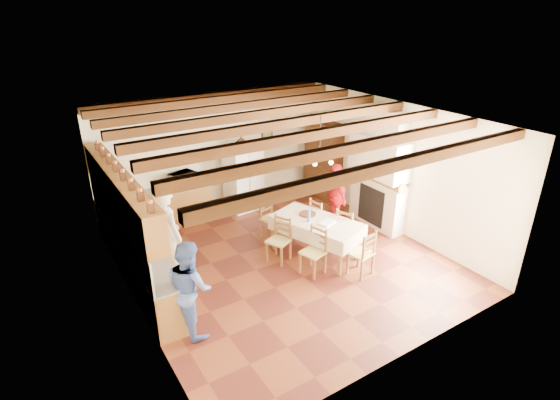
% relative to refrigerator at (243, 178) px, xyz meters
% --- Properties ---
extents(floor, '(6.00, 6.50, 0.02)m').
position_rel_refrigerator_xyz_m(floor, '(-0.55, -2.76, -0.84)').
color(floor, '#481B14').
rests_on(floor, ground).
extents(ceiling, '(6.00, 6.50, 0.02)m').
position_rel_refrigerator_xyz_m(ceiling, '(-0.55, -2.76, 2.18)').
color(ceiling, white).
rests_on(ceiling, ground).
extents(wall_back, '(6.00, 0.02, 3.00)m').
position_rel_refrigerator_xyz_m(wall_back, '(-0.55, 0.50, 0.67)').
color(wall_back, '#F4EFC9').
rests_on(wall_back, ground).
extents(wall_front, '(6.00, 0.02, 3.00)m').
position_rel_refrigerator_xyz_m(wall_front, '(-0.55, -6.02, 0.67)').
color(wall_front, '#F4EFC9').
rests_on(wall_front, ground).
extents(wall_left, '(0.02, 6.50, 3.00)m').
position_rel_refrigerator_xyz_m(wall_left, '(-3.56, -2.76, 0.67)').
color(wall_left, '#F4EFC9').
rests_on(wall_left, ground).
extents(wall_right, '(0.02, 6.50, 3.00)m').
position_rel_refrigerator_xyz_m(wall_right, '(2.46, -2.76, 0.67)').
color(wall_right, '#F4EFC9').
rests_on(wall_right, ground).
extents(ceiling_beams, '(6.00, 6.30, 0.16)m').
position_rel_refrigerator_xyz_m(ceiling_beams, '(-0.55, -2.76, 2.08)').
color(ceiling_beams, '#3D1D0E').
rests_on(ceiling_beams, ground).
extents(lower_cabinets_left, '(0.60, 4.30, 0.86)m').
position_rel_refrigerator_xyz_m(lower_cabinets_left, '(-3.25, -1.71, -0.40)').
color(lower_cabinets_left, brown).
rests_on(lower_cabinets_left, ground).
extents(lower_cabinets_back, '(2.30, 0.60, 0.86)m').
position_rel_refrigerator_xyz_m(lower_cabinets_back, '(-2.10, 0.19, -0.40)').
color(lower_cabinets_back, brown).
rests_on(lower_cabinets_back, ground).
extents(countertop_left, '(0.62, 4.30, 0.04)m').
position_rel_refrigerator_xyz_m(countertop_left, '(-3.25, -1.71, 0.05)').
color(countertop_left, slate).
rests_on(countertop_left, lower_cabinets_left).
extents(countertop_back, '(2.34, 0.62, 0.04)m').
position_rel_refrigerator_xyz_m(countertop_back, '(-2.10, 0.19, 0.05)').
color(countertop_back, slate).
rests_on(countertop_back, lower_cabinets_back).
extents(backsplash_left, '(0.03, 4.30, 0.60)m').
position_rel_refrigerator_xyz_m(backsplash_left, '(-3.54, -1.71, 0.37)').
color(backsplash_left, beige).
rests_on(backsplash_left, ground).
extents(backsplash_back, '(2.30, 0.03, 0.60)m').
position_rel_refrigerator_xyz_m(backsplash_back, '(-2.10, 0.47, 0.37)').
color(backsplash_back, beige).
rests_on(backsplash_back, ground).
extents(upper_cabinets, '(0.35, 4.20, 0.70)m').
position_rel_refrigerator_xyz_m(upper_cabinets, '(-3.38, -1.71, 1.02)').
color(upper_cabinets, brown).
rests_on(upper_cabinets, ground).
extents(fireplace, '(0.56, 1.60, 2.80)m').
position_rel_refrigerator_xyz_m(fireplace, '(2.17, -2.56, 0.57)').
color(fireplace, beige).
rests_on(fireplace, ground).
extents(wall_picture, '(0.34, 0.03, 0.42)m').
position_rel_refrigerator_xyz_m(wall_picture, '(1.00, 0.47, 1.02)').
color(wall_picture, '#2F1E16').
rests_on(wall_picture, ground).
extents(refrigerator, '(0.89, 0.76, 1.67)m').
position_rel_refrigerator_xyz_m(refrigerator, '(0.00, 0.00, 0.00)').
color(refrigerator, white).
rests_on(refrigerator, floor).
extents(hutch, '(0.56, 1.19, 2.11)m').
position_rel_refrigerator_xyz_m(hutch, '(2.20, -0.49, 0.22)').
color(hutch, '#38260F').
rests_on(hutch, floor).
extents(dining_table, '(1.49, 2.06, 0.81)m').
position_rel_refrigerator_xyz_m(dining_table, '(0.17, -2.91, -0.11)').
color(dining_table, white).
rests_on(dining_table, floor).
extents(chandelier, '(0.47, 0.47, 0.03)m').
position_rel_refrigerator_xyz_m(chandelier, '(0.17, -2.91, 1.42)').
color(chandelier, black).
rests_on(chandelier, ground).
extents(chair_left_near, '(0.49, 0.51, 0.96)m').
position_rel_refrigerator_xyz_m(chair_left_near, '(-0.31, -3.45, -0.35)').
color(chair_left_near, brown).
rests_on(chair_left_near, floor).
extents(chair_left_far, '(0.54, 0.55, 0.96)m').
position_rel_refrigerator_xyz_m(chair_left_far, '(-0.63, -2.70, -0.35)').
color(chair_left_far, brown).
rests_on(chair_left_far, floor).
extents(chair_right_near, '(0.53, 0.54, 0.96)m').
position_rel_refrigerator_xyz_m(chair_right_near, '(0.90, -3.05, -0.35)').
color(chair_right_near, brown).
rests_on(chair_right_near, floor).
extents(chair_right_far, '(0.44, 0.46, 0.96)m').
position_rel_refrigerator_xyz_m(chair_right_far, '(0.72, -2.34, -0.35)').
color(chair_right_far, brown).
rests_on(chair_right_far, floor).
extents(chair_end_near, '(0.49, 0.47, 0.96)m').
position_rel_refrigerator_xyz_m(chair_end_near, '(0.46, -3.98, -0.35)').
color(chair_end_near, brown).
rests_on(chair_end_near, floor).
extents(chair_end_far, '(0.51, 0.50, 0.96)m').
position_rel_refrigerator_xyz_m(chair_end_far, '(-0.21, -1.73, -0.35)').
color(chair_end_far, brown).
rests_on(chair_end_far, floor).
extents(person_man, '(0.62, 0.79, 1.91)m').
position_rel_refrigerator_xyz_m(person_man, '(-2.74, -2.17, 0.12)').
color(person_man, silver).
rests_on(person_man, floor).
extents(person_woman_blue, '(0.72, 0.87, 1.63)m').
position_rel_refrigerator_xyz_m(person_woman_blue, '(-2.95, -3.74, -0.02)').
color(person_woman_blue, '#4660A8').
rests_on(person_woman_blue, floor).
extents(person_woman_red, '(0.59, 1.00, 1.60)m').
position_rel_refrigerator_xyz_m(person_woman_red, '(1.31, -2.11, -0.03)').
color(person_woman_red, red).
rests_on(person_woman_red, floor).
extents(microwave, '(0.69, 0.56, 0.33)m').
position_rel_refrigerator_xyz_m(microwave, '(-1.54, 0.19, 0.23)').
color(microwave, silver).
rests_on(microwave, countertop_back).
extents(fridge_vase, '(0.34, 0.34, 0.29)m').
position_rel_refrigerator_xyz_m(fridge_vase, '(-0.02, 0.00, 0.98)').
color(fridge_vase, '#38260F').
rests_on(fridge_vase, refrigerator).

